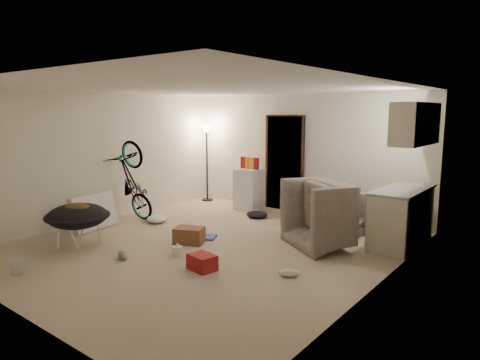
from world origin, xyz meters
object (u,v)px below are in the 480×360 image
Objects in this scene: saucer_chair at (78,222)px; drink_case_a at (189,235)px; armchair at (339,221)px; mini_fridge at (249,189)px; tv_box at (94,212)px; drink_case_b at (202,262)px; juicer at (177,250)px; kitchen_counter at (401,218)px; sofa at (337,211)px; bicycle at (133,199)px; floor_lamp at (207,147)px.

drink_case_a is at bearing 44.99° from saucer_chair.
mini_fridge reaches higher than armchair.
saucer_chair is at bearing -56.21° from tv_box.
drink_case_b reaches higher than juicer.
kitchen_counter is 1.42m from sofa.
bicycle is at bearing 143.26° from drink_case_a.
saucer_chair is 1.02× the size of tv_box.
mini_fridge is (-3.48, 0.55, 0.01)m from kitchen_counter.
sofa is (-1.33, 0.45, -0.17)m from kitchen_counter.
mini_fridge is (1.25, 2.20, 0.02)m from bicycle.
sofa is at bearing 36.66° from drink_case_a.
tv_box is at bearing -151.74° from kitchen_counter.
kitchen_counter is at bearing -11.73° from mini_fridge.
drink_case_a is (2.09, -2.74, -1.17)m from floor_lamp.
mini_fridge is 2.41× the size of drink_case_b.
mini_fridge is 3.82m from drink_case_b.
drink_case_a is at bearing 2.52° from tv_box.
kitchen_counter is 5.18m from saucer_chair.
saucer_chair is 2.14× the size of drink_case_a.
bicycle is 2.06m from drink_case_a.
drink_case_b is (-0.43, -3.29, -0.16)m from sofa.
saucer_chair is at bearing -156.00° from juicer.
floor_lamp is 1.82× the size of saucer_chair.
floor_lamp is 8.84× the size of juicer.
floor_lamp is at bearing 140.89° from drink_case_b.
armchair is (-0.79, -0.64, -0.05)m from kitchen_counter.
kitchen_counter is at bearing -73.86° from bicycle.
floor_lamp reaches higher than saucer_chair.
saucer_chair is at bearing -99.98° from mini_fridge.
drink_case_a is 1.25× the size of drink_case_b.
sofa is 5.02× the size of drink_case_b.
floor_lamp reaches higher than kitchen_counter.
sofa is at bearing -30.82° from armchair.
saucer_chair is at bearing 72.98° from armchair.
floor_lamp is 4.95m from kitchen_counter.
bicycle reaches higher than kitchen_counter.
sofa is 1.22m from armchair.
floor_lamp is 2.47m from bicycle.
drink_case_a reaches higher than drink_case_b.
bicycle is 7.91× the size of juicer.
drink_case_b is at bearing -48.65° from floor_lamp.
kitchen_counter is 3.46m from drink_case_a.
armchair is (0.54, -1.09, 0.11)m from sofa.
sofa is 3.29m from juicer.
mini_fridge is 1.93× the size of drink_case_a.
saucer_chair is 1.09m from tv_box.
mini_fridge reaches higher than tv_box.
floor_lamp is 3.65m from sofa.
saucer_chair is (-2.64, -3.77, 0.15)m from sofa.
tv_box is (-1.25, -3.09, -0.12)m from mini_fridge.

